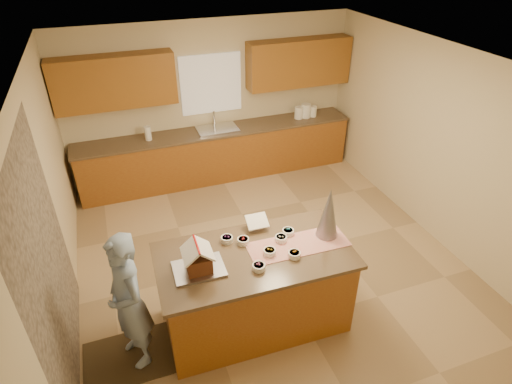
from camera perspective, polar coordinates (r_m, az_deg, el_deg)
The scene contains 28 objects.
floor at distance 6.00m, azimuth 1.57°, elevation -8.89°, with size 5.50×5.50×0.00m, color tan.
ceiling at distance 4.69m, azimuth 2.07°, elevation 16.80°, with size 5.50×5.50×0.00m, color silver.
wall_back at distance 7.60m, azimuth -5.97°, elevation 12.10°, with size 5.50×5.50×0.00m, color beige.
wall_front at distance 3.42m, azimuth 19.98°, elevation -19.94°, with size 5.50×5.50×0.00m, color beige.
wall_left at distance 5.00m, azimuth -26.00°, elevation -2.75°, with size 5.50×5.50×0.00m, color beige.
wall_right at distance 6.47m, azimuth 22.98°, elevation 5.92°, with size 5.50×5.50×0.00m, color beige.
stone_accent at distance 4.41m, azimuth -25.88°, elevation -9.44°, with size 2.50×2.50×0.00m, color gray.
window_curtain at distance 7.48m, azimuth -6.05°, elevation 14.18°, with size 1.05×0.03×1.00m, color white.
back_counter_base at distance 7.70m, azimuth -5.02°, elevation 5.02°, with size 4.80×0.60×0.88m, color brown.
back_counter_top at distance 7.50m, azimuth -5.19°, elevation 8.14°, with size 4.85×0.63×0.04m, color brown.
upper_cabinet_left at distance 7.07m, azimuth -18.43°, elevation 13.81°, with size 1.85×0.35×0.80m, color #934E1F.
upper_cabinet_right at distance 7.77m, azimuth 5.74°, elevation 16.82°, with size 1.85×0.35×0.80m, color #934E1F.
sink at distance 7.51m, azimuth -5.19°, elevation 8.07°, with size 0.70×0.45×0.12m, color silver.
faucet at distance 7.60m, azimuth -5.62°, elevation 9.76°, with size 0.03×0.03×0.28m, color silver.
island_base at distance 4.87m, azimuth -0.17°, elevation -13.03°, with size 1.98×0.99×0.97m, color brown.
island_top at distance 4.53m, azimuth -0.18°, elevation -8.52°, with size 2.07×1.08×0.04m, color brown.
table_runner at distance 4.65m, azimuth 5.66°, elevation -6.99°, with size 1.10×0.40×0.01m, color #B2150C.
baking_tray at distance 4.36m, azimuth -7.64°, elevation -10.18°, with size 0.51×0.37×0.03m, color silver.
cookbook at distance 4.81m, azimuth 0.13°, elevation -3.93°, with size 0.24×0.02×0.20m, color white.
tinsel_tree at distance 4.65m, azimuth 9.70°, elevation -2.77°, with size 0.24×0.24×0.61m, color #A2A2AD.
rug at distance 5.08m, azimuth -15.84°, elevation -20.36°, with size 1.07×0.70×0.01m, color black.
boy at distance 4.49m, azimuth -16.71°, elevation -13.99°, with size 0.58×0.38×1.58m, color #8BA3C6.
canister_a at distance 7.95m, azimuth 5.74°, elevation 10.52°, with size 0.16×0.16×0.22m, color white.
canister_b at distance 8.00m, azimuth 6.70°, elevation 10.76°, with size 0.18×0.18×0.25m, color white.
canister_c at distance 8.07m, azimuth 7.63°, elevation 10.68°, with size 0.14×0.14×0.20m, color white.
paper_towel at distance 7.27m, azimuth -14.27°, elevation 7.63°, with size 0.11×0.11×0.23m, color white.
gingerbread_house at distance 4.28m, azimuth -7.77°, elevation -8.89°, with size 0.31×0.32×0.31m.
candy_bowls at distance 4.57m, azimuth 1.35°, elevation -7.23°, with size 0.81×0.67×0.06m.
Camera 1 is at (-1.69, -4.19, 3.95)m, focal length 29.89 mm.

